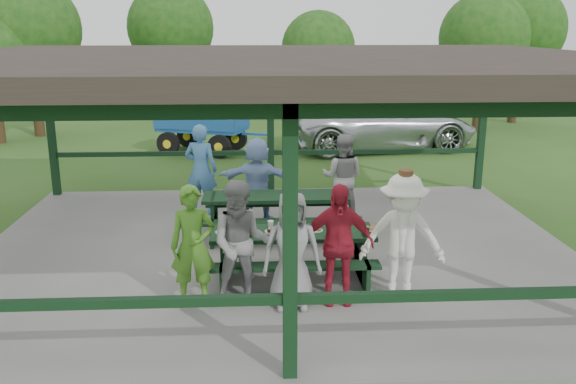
{
  "coord_description": "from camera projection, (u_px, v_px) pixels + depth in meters",
  "views": [
    {
      "loc": [
        -0.34,
        -9.64,
        3.76
      ],
      "look_at": [
        0.17,
        -0.3,
        1.2
      ],
      "focal_mm": 38.0,
      "sensor_mm": 36.0,
      "label": 1
    }
  ],
  "objects": [
    {
      "name": "tree_right",
      "position": [
        484.0,
        38.0,
        21.61
      ],
      "size": [
        3.16,
        3.16,
        4.93
      ],
      "color": "#322314",
      "rests_on": "ground"
    },
    {
      "name": "picnic_table_far",
      "position": [
        276.0,
        210.0,
        10.91
      ],
      "size": [
        2.58,
        1.39,
        0.75
      ],
      "color": "black",
      "rests_on": "concrete_slab"
    },
    {
      "name": "spectator_blue",
      "position": [
        201.0,
        169.0,
        12.09
      ],
      "size": [
        0.76,
        0.6,
        1.81
      ],
      "primitive_type": "imported",
      "rotation": [
        0.0,
        0.0,
        2.85
      ],
      "color": "teal",
      "rests_on": "concrete_slab"
    },
    {
      "name": "concrete_slab",
      "position": [
        277.0,
        253.0,
        10.28
      ],
      "size": [
        10.0,
        8.0,
        0.1
      ],
      "primitive_type": "cube",
      "color": "slate",
      "rests_on": "ground"
    },
    {
      "name": "table_setting",
      "position": [
        295.0,
        228.0,
        8.94
      ],
      "size": [
        2.43,
        0.45,
        0.1
      ],
      "color": "white",
      "rests_on": "picnic_table_near"
    },
    {
      "name": "spectator_lblue",
      "position": [
        257.0,
        180.0,
        11.6
      ],
      "size": [
        1.57,
        0.65,
        1.65
      ],
      "primitive_type": "imported",
      "rotation": [
        0.0,
        0.0,
        3.03
      ],
      "color": "#8EABDB",
      "rests_on": "concrete_slab"
    },
    {
      "name": "tree_far_right",
      "position": [
        520.0,
        30.0,
        23.53
      ],
      "size": [
        3.4,
        3.4,
        5.31
      ],
      "color": "#322314",
      "rests_on": "ground"
    },
    {
      "name": "spectator_grey",
      "position": [
        343.0,
        177.0,
        11.72
      ],
      "size": [
        0.98,
        0.87,
        1.69
      ],
      "primitive_type": "imported",
      "rotation": [
        0.0,
        0.0,
        2.82
      ],
      "color": "gray",
      "rests_on": "concrete_slab"
    },
    {
      "name": "contestant_green",
      "position": [
        193.0,
        246.0,
        8.1
      ],
      "size": [
        0.62,
        0.43,
        1.65
      ],
      "primitive_type": "imported",
      "rotation": [
        0.0,
        0.0,
        0.06
      ],
      "color": "#4A8A25",
      "rests_on": "concrete_slab"
    },
    {
      "name": "tree_left",
      "position": [
        171.0,
        28.0,
        24.63
      ],
      "size": [
        3.47,
        3.47,
        5.42
      ],
      "color": "#322314",
      "rests_on": "ground"
    },
    {
      "name": "contestant_red",
      "position": [
        337.0,
        244.0,
        8.16
      ],
      "size": [
        1.0,
        0.45,
        1.67
      ],
      "primitive_type": "imported",
      "rotation": [
        0.0,
        0.0,
        -0.05
      ],
      "color": "#B21F33",
      "rests_on": "concrete_slab"
    },
    {
      "name": "tree_mid",
      "position": [
        318.0,
        49.0,
        22.88
      ],
      "size": [
        2.77,
        2.77,
        4.33
      ],
      "color": "#322314",
      "rests_on": "ground"
    },
    {
      "name": "pavilion_structure",
      "position": [
        276.0,
        65.0,
        9.46
      ],
      "size": [
        10.6,
        8.6,
        3.24
      ],
      "color": "black",
      "rests_on": "concrete_slab"
    },
    {
      "name": "pickup_truck",
      "position": [
        382.0,
        123.0,
        19.1
      ],
      "size": [
        6.2,
        3.53,
        1.63
      ],
      "primitive_type": "imported",
      "rotation": [
        0.0,
        0.0,
        1.72
      ],
      "color": "silver",
      "rests_on": "ground"
    },
    {
      "name": "ground",
      "position": [
        277.0,
        256.0,
        10.29
      ],
      "size": [
        90.0,
        90.0,
        0.0
      ],
      "primitive_type": "plane",
      "color": "#2F581B",
      "rests_on": "ground"
    },
    {
      "name": "contestant_white_fedora",
      "position": [
        402.0,
        238.0,
        8.21
      ],
      "size": [
        1.26,
        0.87,
        1.84
      ],
      "rotation": [
        0.0,
        0.0,
        -0.2
      ],
      "color": "white",
      "rests_on": "concrete_slab"
    },
    {
      "name": "contestant_grey_mid",
      "position": [
        292.0,
        251.0,
        8.02
      ],
      "size": [
        0.8,
        0.53,
        1.6
      ],
      "primitive_type": "imported",
      "rotation": [
        0.0,
        0.0,
        0.03
      ],
      "color": "gray",
      "rests_on": "concrete_slab"
    },
    {
      "name": "tree_far_left",
      "position": [
        29.0,
        29.0,
        20.53
      ],
      "size": [
        3.44,
        3.44,
        5.38
      ],
      "color": "#322314",
      "rests_on": "ground"
    },
    {
      "name": "farm_trailer",
      "position": [
        203.0,
        132.0,
        18.55
      ],
      "size": [
        3.53,
        2.22,
        1.24
      ],
      "rotation": [
        0.0,
        0.0,
        -0.33
      ],
      "color": "#1A4E93",
      "rests_on": "ground"
    },
    {
      "name": "contestant_grey_left",
      "position": [
        242.0,
        244.0,
        8.06
      ],
      "size": [
        0.85,
        0.66,
        1.73
      ],
      "primitive_type": "imported",
      "rotation": [
        0.0,
        0.0,
        0.01
      ],
      "color": "gray",
      "rests_on": "concrete_slab"
    },
    {
      "name": "picnic_table_near",
      "position": [
        293.0,
        249.0,
        9.0
      ],
      "size": [
        2.39,
        1.39,
        0.75
      ],
      "color": "black",
      "rests_on": "concrete_slab"
    }
  ]
}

